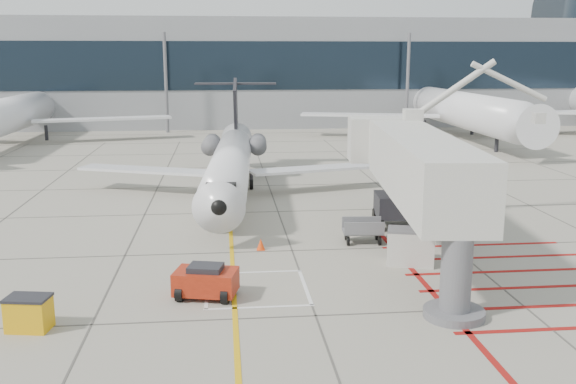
{
  "coord_description": "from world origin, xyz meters",
  "views": [
    {
      "loc": [
        -3.22,
        -25.73,
        9.33
      ],
      "look_at": [
        0.0,
        6.0,
        2.5
      ],
      "focal_mm": 40.0,
      "sensor_mm": 36.0,
      "label": 1
    }
  ],
  "objects": [
    {
      "name": "terminal_building",
      "position": [
        10.0,
        70.0,
        7.0
      ],
      "size": [
        180.0,
        28.0,
        14.0
      ],
      "primitive_type": "cube",
      "color": "gray",
      "rests_on": "ground_plane"
    },
    {
      "name": "regional_jet",
      "position": [
        -2.93,
        14.11,
        3.64
      ],
      "size": [
        23.62,
        29.03,
        7.29
      ],
      "primitive_type": null,
      "rotation": [
        0.0,
        0.0,
        -0.06
      ],
      "color": "white",
      "rests_on": "ground_plane"
    },
    {
      "name": "ground_plane",
      "position": [
        0.0,
        0.0,
        0.0
      ],
      "size": [
        260.0,
        260.0,
        0.0
      ],
      "primitive_type": "plane",
      "color": "gray",
      "rests_on": "ground"
    },
    {
      "name": "bg_aircraft_b",
      "position": [
        -25.63,
        46.0,
        5.53
      ],
      "size": [
        33.21,
        36.9,
        11.07
      ],
      "primitive_type": null,
      "color": "silver",
      "rests_on": "ground_plane"
    },
    {
      "name": "pushback_tug",
      "position": [
        -4.02,
        -1.72,
        0.7
      ],
      "size": [
        2.67,
        2.01,
        1.39
      ],
      "primitive_type": null,
      "rotation": [
        0.0,
        0.0,
        -0.23
      ],
      "color": "#A82610",
      "rests_on": "ground_plane"
    },
    {
      "name": "terminal_glass_band",
      "position": [
        10.0,
        55.95,
        8.0
      ],
      "size": [
        180.0,
        0.1,
        6.0
      ],
      "primitive_type": "cube",
      "color": "black",
      "rests_on": "ground_plane"
    },
    {
      "name": "jet_bridge",
      "position": [
        5.63,
        1.92,
        3.84
      ],
      "size": [
        10.94,
        20.0,
        7.68
      ],
      "primitive_type": null,
      "rotation": [
        0.0,
        0.0,
        -0.1
      ],
      "color": "silver",
      "rests_on": "ground_plane"
    },
    {
      "name": "cone_nose",
      "position": [
        -1.51,
        4.32,
        0.28
      ],
      "size": [
        0.4,
        0.4,
        0.56
      ],
      "primitive_type": "cone",
      "color": "#EE3F0C",
      "rests_on": "ground_plane"
    },
    {
      "name": "bg_aircraft_c",
      "position": [
        23.41,
        46.0,
        5.89
      ],
      "size": [
        35.36,
        39.29,
        11.79
      ],
      "primitive_type": null,
      "color": "silver",
      "rests_on": "ground_plane"
    },
    {
      "name": "spill_bin",
      "position": [
        -10.03,
        -4.19,
        0.61
      ],
      "size": [
        1.56,
        1.17,
        1.23
      ],
      "primitive_type": null,
      "rotation": [
        0.0,
        0.0,
        -0.17
      ],
      "color": "#DEA10C",
      "rests_on": "ground_plane"
    },
    {
      "name": "baggage_cart",
      "position": [
        3.71,
        5.03,
        0.63
      ],
      "size": [
        2.1,
        1.42,
        1.27
      ],
      "primitive_type": null,
      "rotation": [
        0.0,
        0.0,
        -0.08
      ],
      "color": "slate",
      "rests_on": "ground_plane"
    },
    {
      "name": "ground_power_unit",
      "position": [
        5.12,
        1.43,
        0.82
      ],
      "size": [
        2.34,
        1.75,
        1.65
      ],
      "primitive_type": null,
      "rotation": [
        0.0,
        0.0,
        -0.29
      ],
      "color": "beige",
      "rests_on": "ground_plane"
    },
    {
      "name": "cone_side",
      "position": [
        3.74,
        7.78,
        0.26
      ],
      "size": [
        0.37,
        0.37,
        0.52
      ],
      "primitive_type": "cone",
      "color": "#FB550D",
      "rests_on": "ground_plane"
    }
  ]
}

